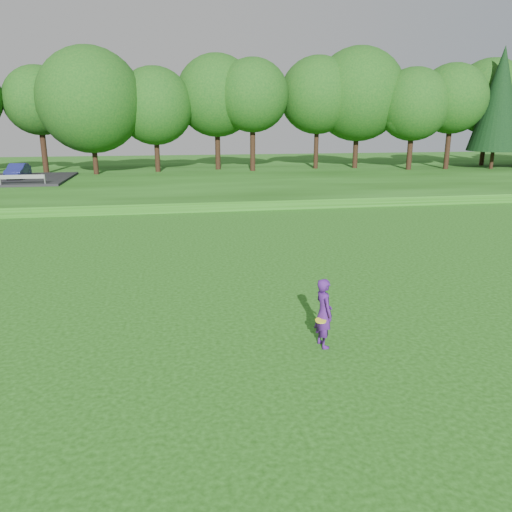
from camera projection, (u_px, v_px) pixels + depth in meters
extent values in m
plane|color=#18440D|center=(328.00, 344.00, 12.61)|extent=(140.00, 140.00, 0.00)
cube|color=#18440D|center=(211.00, 179.00, 44.83)|extent=(130.00, 30.00, 0.60)
cube|color=gray|center=(231.00, 208.00, 31.60)|extent=(130.00, 1.60, 0.04)
imported|color=navy|center=(18.00, 171.00, 40.95)|extent=(1.27, 3.64, 1.20)
imported|color=#43176B|center=(324.00, 313.00, 12.28)|extent=(0.51, 0.70, 1.76)
cylinder|color=yellow|center=(321.00, 321.00, 12.11)|extent=(0.27, 0.27, 0.06)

